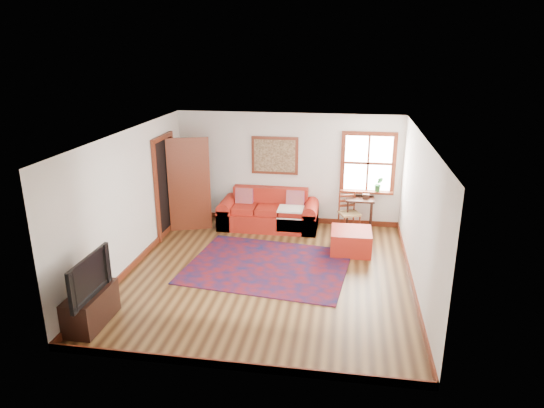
% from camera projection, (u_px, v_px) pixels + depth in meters
% --- Properties ---
extents(ground, '(5.50, 5.50, 0.00)m').
position_uv_depth(ground, '(268.00, 273.00, 8.67)').
color(ground, '#3F2511').
rests_on(ground, ground).
extents(room_envelope, '(5.04, 5.54, 2.52)m').
position_uv_depth(room_envelope, '(268.00, 185.00, 8.17)').
color(room_envelope, silver).
rests_on(room_envelope, ground).
extents(window, '(1.18, 0.20, 1.38)m').
position_uv_depth(window, '(369.00, 170.00, 10.53)').
color(window, white).
rests_on(window, ground).
extents(doorway, '(0.89, 1.08, 2.14)m').
position_uv_depth(doorway, '(180.00, 184.00, 10.34)').
color(doorway, black).
rests_on(doorway, ground).
extents(framed_artwork, '(1.05, 0.07, 0.85)m').
position_uv_depth(framed_artwork, '(275.00, 156.00, 10.77)').
color(framed_artwork, maroon).
rests_on(framed_artwork, ground).
extents(persian_rug, '(3.12, 2.61, 0.02)m').
position_uv_depth(persian_rug, '(268.00, 266.00, 8.95)').
color(persian_rug, '#610D11').
rests_on(persian_rug, ground).
extents(red_leather_sofa, '(2.17, 0.90, 0.85)m').
position_uv_depth(red_leather_sofa, '(269.00, 215.00, 10.82)').
color(red_leather_sofa, '#AB2316').
rests_on(red_leather_sofa, ground).
extents(red_ottoman, '(0.79, 0.79, 0.45)m').
position_uv_depth(red_ottoman, '(351.00, 241.00, 9.53)').
color(red_ottoman, '#AB2316').
rests_on(red_ottoman, ground).
extents(side_table, '(0.61, 0.46, 0.73)m').
position_uv_depth(side_table, '(360.00, 204.00, 10.53)').
color(side_table, black).
rests_on(side_table, ground).
extents(ladder_back_chair, '(0.53, 0.52, 0.88)m').
position_uv_depth(ladder_back_chair, '(348.00, 211.00, 10.47)').
color(ladder_back_chair, tan).
rests_on(ladder_back_chair, ground).
extents(media_cabinet, '(0.43, 0.95, 0.52)m').
position_uv_depth(media_cabinet, '(91.00, 308.00, 7.03)').
color(media_cabinet, black).
rests_on(media_cabinet, ground).
extents(television, '(0.14, 1.06, 0.61)m').
position_uv_depth(television, '(83.00, 276.00, 6.73)').
color(television, black).
rests_on(television, media_cabinet).
extents(candle_hurricane, '(0.12, 0.12, 0.18)m').
position_uv_depth(candle_hurricane, '(104.00, 275.00, 7.28)').
color(candle_hurricane, silver).
rests_on(candle_hurricane, media_cabinet).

